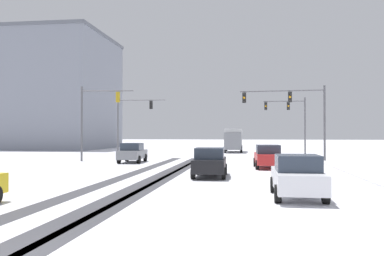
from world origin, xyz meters
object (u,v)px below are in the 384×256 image
at_px(car_red_second, 268,156).
at_px(box_truck_delivery, 233,139).
at_px(traffic_signal_far_left, 131,116).
at_px(traffic_signal_far_right, 291,114).
at_px(car_grey_lead, 132,153).
at_px(car_black_third, 210,162).
at_px(traffic_signal_near_left, 95,111).
at_px(traffic_signal_near_right, 294,107).
at_px(office_building_far_left_block, 20,93).
at_px(car_white_fourth, 297,176).

relative_size(car_red_second, box_truck_delivery, 0.56).
relative_size(traffic_signal_far_left, car_red_second, 1.56).
distance_m(traffic_signal_far_right, box_truck_delivery, 9.03).
distance_m(car_grey_lead, car_black_third, 12.69).
relative_size(traffic_signal_far_left, traffic_signal_near_left, 1.00).
relative_size(traffic_signal_far_left, car_grey_lead, 1.56).
xyz_separation_m(traffic_signal_near_left, car_red_second, (14.48, -5.08, -3.52)).
bearing_deg(traffic_signal_far_left, traffic_signal_near_right, -25.30).
bearing_deg(car_grey_lead, traffic_signal_far_left, 107.01).
bearing_deg(traffic_signal_near_right, traffic_signal_near_left, -173.12).
distance_m(car_grey_lead, office_building_far_left_block, 40.39).
height_order(car_grey_lead, box_truck_delivery, box_truck_delivery).
distance_m(traffic_signal_far_left, office_building_far_left_block, 30.04).
relative_size(traffic_signal_near_right, car_white_fourth, 1.76).
distance_m(car_red_second, car_white_fourth, 13.14).
relative_size(car_grey_lead, box_truck_delivery, 0.56).
relative_size(traffic_signal_near_right, traffic_signal_near_left, 1.11).
height_order(traffic_signal_far_left, traffic_signal_near_left, same).
bearing_deg(car_black_third, traffic_signal_near_right, 65.66).
distance_m(car_red_second, box_truck_delivery, 24.47).
height_order(traffic_signal_far_left, box_truck_delivery, traffic_signal_far_left).
height_order(traffic_signal_near_left, car_red_second, traffic_signal_near_left).
bearing_deg(traffic_signal_near_right, traffic_signal_far_right, 85.49).
height_order(traffic_signal_far_right, traffic_signal_near_left, same).
bearing_deg(traffic_signal_far_left, office_building_far_left_block, 142.99).
bearing_deg(car_black_third, office_building_far_left_block, 131.36).
bearing_deg(car_red_second, car_grey_lead, 159.34).
relative_size(car_white_fourth, box_truck_delivery, 0.55).
relative_size(car_red_second, office_building_far_left_block, 0.14).
xyz_separation_m(box_truck_delivery, office_building_far_left_block, (-34.72, 8.70, 7.35)).
distance_m(traffic_signal_near_right, office_building_far_left_block, 48.22).
distance_m(car_red_second, office_building_far_left_block, 50.91).
bearing_deg(traffic_signal_near_right, box_truck_delivery, 108.68).
height_order(car_red_second, box_truck_delivery, box_truck_delivery).
xyz_separation_m(traffic_signal_near_left, car_grey_lead, (3.60, -0.98, -3.52)).
bearing_deg(office_building_far_left_block, traffic_signal_far_right, -18.62).
height_order(traffic_signal_near_right, traffic_signal_near_left, same).
relative_size(traffic_signal_near_right, car_grey_lead, 1.73).
bearing_deg(traffic_signal_far_right, car_black_third, -105.47).
distance_m(traffic_signal_far_left, car_grey_lead, 12.02).
xyz_separation_m(car_black_third, office_building_far_left_block, (-34.47, 39.15, 8.17)).
bearing_deg(traffic_signal_near_right, car_red_second, -109.72).
bearing_deg(traffic_signal_near_right, car_grey_lead, -167.28).
bearing_deg(traffic_signal_far_right, traffic_signal_near_left, -142.28).
height_order(traffic_signal_far_right, car_white_fourth, traffic_signal_far_right).
bearing_deg(car_black_third, traffic_signal_far_left, 116.83).
xyz_separation_m(traffic_signal_far_right, box_truck_delivery, (-6.72, 5.26, -2.95)).
distance_m(traffic_signal_far_right, car_white_fourth, 32.47).
bearing_deg(traffic_signal_near_right, car_black_third, -114.34).
xyz_separation_m(traffic_signal_far_left, traffic_signal_far_right, (17.73, 3.91, 0.20)).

